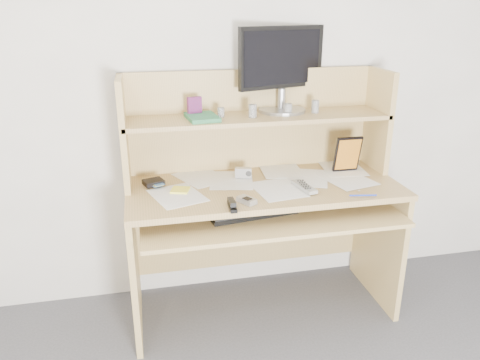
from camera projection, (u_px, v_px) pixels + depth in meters
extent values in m
cube|color=white|center=(250.00, 78.00, 2.53)|extent=(3.60, 0.04, 2.50)
cube|color=tan|center=(264.00, 188.00, 2.42)|extent=(1.40, 0.60, 0.03)
cube|color=tan|center=(134.00, 265.00, 2.41)|extent=(0.03, 0.56, 0.72)
cube|color=tan|center=(378.00, 239.00, 2.68)|extent=(0.03, 0.56, 0.72)
cube|color=tan|center=(251.00, 232.00, 2.82)|extent=(1.34, 0.02, 0.41)
cube|color=tan|center=(270.00, 214.00, 2.34)|extent=(1.28, 0.55, 0.02)
cube|color=tan|center=(251.00, 120.00, 2.58)|extent=(1.40, 0.02, 0.55)
cube|color=tan|center=(124.00, 133.00, 2.32)|extent=(0.03, 0.30, 0.55)
cube|color=tan|center=(377.00, 120.00, 2.59)|extent=(0.03, 0.30, 0.55)
cube|color=tan|center=(258.00, 118.00, 2.44)|extent=(1.38, 0.30, 0.02)
cube|color=white|center=(264.00, 184.00, 2.41)|extent=(1.32, 0.54, 0.01)
cube|color=black|center=(252.00, 212.00, 2.31)|extent=(0.45, 0.21, 0.02)
cube|color=black|center=(252.00, 209.00, 2.31)|extent=(0.42, 0.20, 0.01)
cube|color=gray|center=(304.00, 187.00, 2.35)|extent=(0.09, 0.18, 0.02)
cube|color=#A9A9AB|center=(247.00, 199.00, 2.18)|extent=(0.09, 0.11, 0.02)
cube|color=black|center=(232.00, 204.00, 2.12)|extent=(0.04, 0.12, 0.04)
cube|color=black|center=(153.00, 182.00, 2.40)|extent=(0.12, 0.11, 0.02)
cube|color=yellow|center=(180.00, 190.00, 2.33)|extent=(0.11, 0.11, 0.01)
cube|color=#ABABAE|center=(243.00, 173.00, 2.49)|extent=(0.09, 0.06, 0.05)
cube|color=black|center=(347.00, 154.00, 2.55)|extent=(0.14, 0.02, 0.20)
cylinder|color=#1833BB|center=(363.00, 195.00, 2.25)|extent=(0.13, 0.03, 0.01)
cube|color=maroon|center=(195.00, 107.00, 2.39)|extent=(0.08, 0.04, 0.10)
cube|color=#317C57|center=(202.00, 117.00, 2.35)|extent=(0.17, 0.22, 0.02)
cylinder|color=black|center=(221.00, 112.00, 2.39)|extent=(0.05, 0.05, 0.05)
cylinder|color=white|center=(253.00, 111.00, 2.38)|extent=(0.06, 0.06, 0.07)
cylinder|color=black|center=(288.00, 109.00, 2.45)|extent=(0.04, 0.04, 0.06)
cylinder|color=white|center=(315.00, 107.00, 2.48)|extent=(0.04, 0.04, 0.07)
cylinder|color=#98999D|center=(282.00, 110.00, 2.52)|extent=(0.25, 0.25, 0.02)
cylinder|color=#98999D|center=(282.00, 98.00, 2.51)|extent=(0.04, 0.04, 0.11)
cube|color=black|center=(282.00, 57.00, 2.46)|extent=(0.50, 0.18, 0.32)
cube|color=black|center=(283.00, 58.00, 2.44)|extent=(0.45, 0.14, 0.28)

